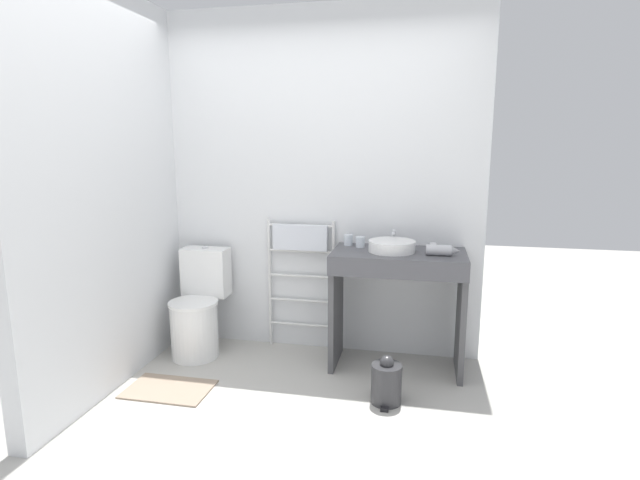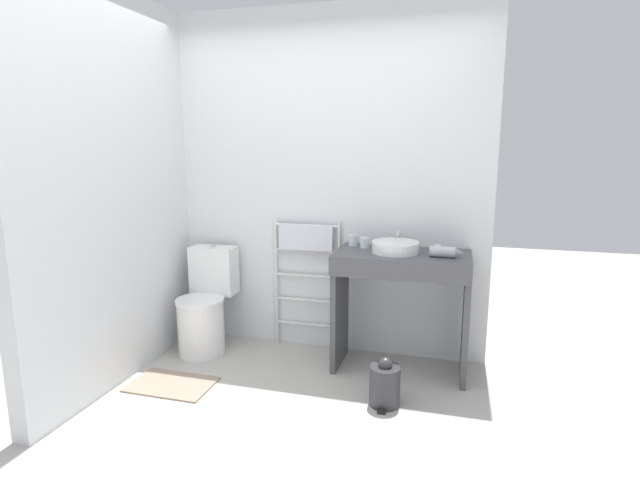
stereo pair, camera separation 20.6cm
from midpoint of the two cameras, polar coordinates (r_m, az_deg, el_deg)
name	(u,v)px [view 1 (the left image)]	position (r m, az deg, el deg)	size (l,w,h in m)	color
ground_plane	(259,447)	(2.96, -9.12, -22.39)	(12.00, 12.00, 0.00)	#B2AFA8
wall_back	(316,184)	(3.90, -1.96, 6.38)	(2.55, 0.12, 2.62)	silver
wall_side	(117,190)	(3.70, -23.65, 5.24)	(0.12, 2.10, 2.62)	silver
toilet	(198,311)	(4.05, -15.19, -7.82)	(0.37, 0.53, 0.82)	white
towel_radiator	(300,256)	(3.90, -3.77, -1.84)	(0.54, 0.06, 1.04)	silver
vanity_counter	(398,291)	(3.61, 7.24, -5.80)	(0.94, 0.51, 0.87)	#4C4C51
sink_basin	(392,246)	(3.54, 6.57, -0.67)	(0.33, 0.33, 0.08)	white
faucet	(394,236)	(3.70, 6.84, 0.45)	(0.02, 0.10, 0.12)	silver
cup_near_wall	(348,240)	(3.74, 1.68, 0.01)	(0.06, 0.06, 0.08)	silver
cup_near_edge	(360,242)	(3.67, 3.03, -0.24)	(0.07, 0.07, 0.08)	silver
hair_dryer	(441,250)	(3.48, 11.97, -1.12)	(0.23, 0.18, 0.07)	#B7B7BC
trash_bin	(386,382)	(3.29, 5.75, -15.91)	(0.19, 0.23, 0.32)	#333335
bath_mat	(169,389)	(3.65, -18.51, -15.88)	(0.56, 0.36, 0.01)	gray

